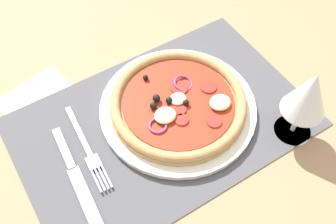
# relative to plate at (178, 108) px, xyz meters

# --- Properties ---
(ground_plane) EXTENTS (1.90, 1.40, 0.02)m
(ground_plane) POSITION_rel_plate_xyz_m (0.04, 0.01, -0.02)
(ground_plane) COLOR #9E7A56
(placemat) EXTENTS (0.50, 0.33, 0.00)m
(placemat) POSITION_rel_plate_xyz_m (0.04, 0.01, -0.01)
(placemat) COLOR #4C4C51
(placemat) RESTS_ON ground_plane
(plate) EXTENTS (0.28, 0.28, 0.01)m
(plate) POSITION_rel_plate_xyz_m (0.00, 0.00, 0.00)
(plate) COLOR silver
(plate) RESTS_ON placemat
(pizza) EXTENTS (0.24, 0.24, 0.03)m
(pizza) POSITION_rel_plate_xyz_m (-0.00, 0.00, 0.02)
(pizza) COLOR tan
(pizza) RESTS_ON plate
(fork) EXTENTS (0.03, 0.18, 0.00)m
(fork) POSITION_rel_plate_xyz_m (0.17, -0.01, -0.00)
(fork) COLOR #B2B5BA
(fork) RESTS_ON placemat
(knife) EXTENTS (0.03, 0.20, 0.01)m
(knife) POSITION_rel_plate_xyz_m (0.21, 0.03, -0.00)
(knife) COLOR #B2B5BA
(knife) RESTS_ON placemat
(wine_glass) EXTENTS (0.07, 0.07, 0.15)m
(wine_glass) POSITION_rel_plate_xyz_m (-0.15, 0.14, 0.09)
(wine_glass) COLOR silver
(wine_glass) RESTS_ON ground_plane
(napkin) EXTENTS (0.15, 0.14, 0.00)m
(napkin) POSITION_rel_plate_xyz_m (0.20, -0.15, -0.01)
(napkin) COLOR white
(napkin) RESTS_ON ground_plane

